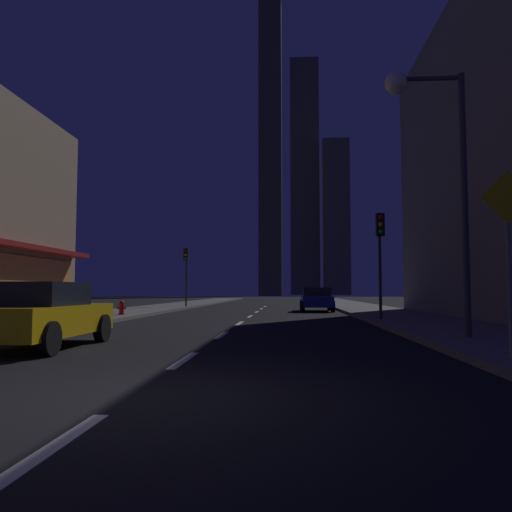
{
  "coord_description": "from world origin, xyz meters",
  "views": [
    {
      "loc": [
        1.9,
        -6.02,
        1.27
      ],
      "look_at": [
        0.0,
        23.44,
        3.28
      ],
      "focal_mm": 35.64,
      "sensor_mm": 36.0,
      "label": 1
    }
  ],
  "objects": [
    {
      "name": "sidewalk_right",
      "position": [
        7.0,
        32.0,
        0.07
      ],
      "size": [
        4.0,
        76.0,
        0.15
      ],
      "primitive_type": "cube",
      "color": "#605E59",
      "rests_on": "ground"
    },
    {
      "name": "pedestrian_crossing_sign",
      "position": [
        5.6,
        2.74,
        2.02
      ],
      "size": [
        0.91,
        0.08,
        3.15
      ],
      "color": "slate",
      "rests_on": "sidewalk_right"
    },
    {
      "name": "car_parked_near",
      "position": [
        -3.6,
        4.92,
        0.74
      ],
      "size": [
        1.98,
        4.24,
        1.45
      ],
      "color": "gold",
      "rests_on": "ground"
    },
    {
      "name": "ground_plane",
      "position": [
        0.0,
        32.0,
        -0.05
      ],
      "size": [
        78.0,
        136.0,
        0.1
      ],
      "primitive_type": "cube",
      "color": "black"
    },
    {
      "name": "traffic_light_far_left",
      "position": [
        -5.5,
        30.16,
        3.19
      ],
      "size": [
        0.32,
        0.48,
        4.2
      ],
      "color": "#2D2D2D",
      "rests_on": "sidewalk_left"
    },
    {
      "name": "sidewalk_left",
      "position": [
        -7.0,
        32.0,
        0.07
      ],
      "size": [
        4.0,
        76.0,
        0.15
      ],
      "primitive_type": "cube",
      "color": "#605E59",
      "rests_on": "ground"
    },
    {
      "name": "lane_marking_center",
      "position": [
        0.0,
        16.2,
        0.01
      ],
      "size": [
        0.16,
        38.6,
        0.01
      ],
      "color": "silver",
      "rests_on": "ground"
    },
    {
      "name": "skyscraper_distant_short",
      "position": [
        16.33,
        147.82,
        23.65
      ],
      "size": [
        8.02,
        5.21,
        47.3
      ],
      "primitive_type": "cube",
      "color": "brown",
      "rests_on": "ground"
    },
    {
      "name": "fire_hydrant_far_left",
      "position": [
        -5.9,
        17.32,
        0.45
      ],
      "size": [
        0.42,
        0.3,
        0.65
      ],
      "color": "red",
      "rests_on": "sidewalk_left"
    },
    {
      "name": "car_parked_far",
      "position": [
        3.6,
        25.39,
        0.74
      ],
      "size": [
        1.98,
        4.24,
        1.45
      ],
      "color": "navy",
      "rests_on": "ground"
    },
    {
      "name": "street_lamp_right",
      "position": [
        5.38,
        6.56,
        5.07
      ],
      "size": [
        1.96,
        0.56,
        6.58
      ],
      "color": "#38383D",
      "rests_on": "sidewalk_right"
    },
    {
      "name": "traffic_light_near_right",
      "position": [
        5.5,
        14.14,
        3.19
      ],
      "size": [
        0.32,
        0.48,
        4.2
      ],
      "color": "#2D2D2D",
      "rests_on": "sidewalk_right"
    },
    {
      "name": "skyscraper_distant_mid",
      "position": [
        7.03,
        152.28,
        37.35
      ],
      "size": [
        8.98,
        5.47,
        74.69
      ],
      "primitive_type": "cube",
      "color": "#534F3E",
      "rests_on": "ground"
    },
    {
      "name": "skyscraper_distant_tall",
      "position": [
        -2.32,
        112.76,
        35.51
      ],
      "size": [
        5.33,
        7.42,
        71.03
      ],
      "primitive_type": "cube",
      "color": "#504C3C",
      "rests_on": "ground"
    }
  ]
}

